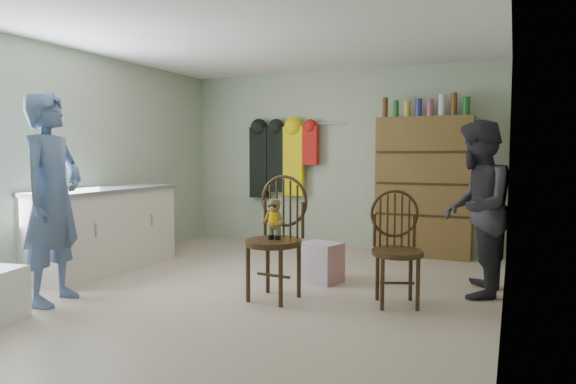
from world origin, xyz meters
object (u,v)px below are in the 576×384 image
at_px(chair_far, 396,243).
at_px(dresser, 424,186).
at_px(chair_front, 277,230).
at_px(counter, 105,229).

distance_m(chair_far, dresser, 2.31).
bearing_deg(chair_far, chair_front, 173.01).
distance_m(counter, dresser, 3.97).
distance_m(chair_front, chair_far, 1.08).
xyz_separation_m(chair_front, dresser, (0.92, 2.54, 0.29)).
xyz_separation_m(chair_front, chair_far, (1.04, 0.27, -0.09)).
bearing_deg(dresser, counter, -144.32).
xyz_separation_m(counter, dresser, (3.20, 2.30, 0.44)).
bearing_deg(counter, dresser, 35.68).
distance_m(counter, chair_far, 3.33).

